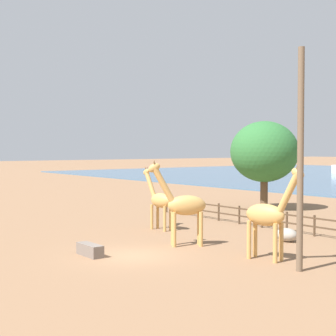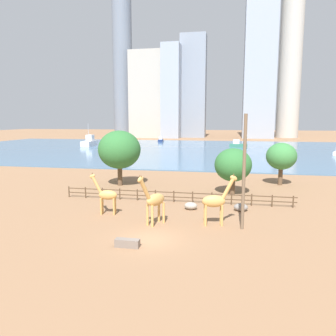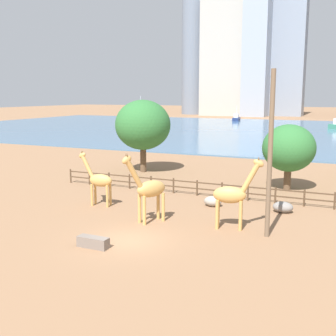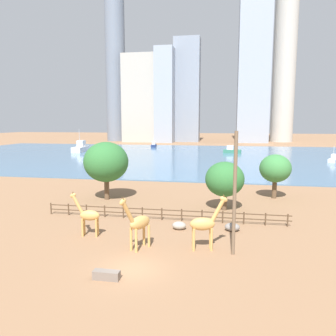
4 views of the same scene
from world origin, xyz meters
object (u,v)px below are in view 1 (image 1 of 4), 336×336
at_px(feeding_trough, 90,250).
at_px(tree_center_broad, 264,152).
at_px(giraffe_tall, 183,205).
at_px(utility_pole, 300,160).
at_px(giraffe_young, 268,215).
at_px(boulder_near_fence, 287,235).
at_px(giraffe_companion, 160,200).

relative_size(feeding_trough, tree_center_broad, 0.23).
xyz_separation_m(giraffe_tall, utility_pole, (7.63, 0.34, 2.61)).
relative_size(giraffe_tall, tree_center_broad, 0.61).
bearing_deg(utility_pole, giraffe_young, 166.13).
relative_size(boulder_near_fence, feeding_trough, 0.74).
height_order(boulder_near_fence, tree_center_broad, tree_center_broad).
distance_m(utility_pole, tree_center_broad, 22.85).
height_order(giraffe_companion, utility_pole, utility_pole).
bearing_deg(tree_center_broad, giraffe_young, -47.28).
bearing_deg(tree_center_broad, boulder_near_fence, -43.06).
height_order(giraffe_tall, tree_center_broad, tree_center_broad).
height_order(giraffe_companion, boulder_near_fence, giraffe_companion).
distance_m(giraffe_young, utility_pole, 3.57).
bearing_deg(utility_pole, giraffe_companion, 171.40).
xyz_separation_m(utility_pole, feeding_trough, (-8.37, -5.73, -4.56)).
relative_size(boulder_near_fence, tree_center_broad, 0.17).
xyz_separation_m(utility_pole, boulder_near_fence, (-5.06, 5.24, -4.48)).
xyz_separation_m(utility_pole, tree_center_broad, (-16.44, 15.87, 0.21)).
bearing_deg(giraffe_young, boulder_near_fence, 108.84).
xyz_separation_m(giraffe_tall, tree_center_broad, (-8.81, 16.22, 2.82)).
relative_size(utility_pole, tree_center_broad, 1.25).
xyz_separation_m(giraffe_tall, giraffe_young, (5.32, 0.91, -0.06)).
bearing_deg(giraffe_tall, tree_center_broad, -121.03).
distance_m(giraffe_companion, giraffe_young, 10.78).
bearing_deg(tree_center_broad, utility_pole, -44.00).
bearing_deg(giraffe_companion, utility_pole, 166.30).
bearing_deg(giraffe_young, feeding_trough, -145.63).
bearing_deg(feeding_trough, boulder_near_fence, 73.22).
xyz_separation_m(giraffe_young, feeding_trough, (-6.07, -6.30, -1.89)).
distance_m(feeding_trough, tree_center_broad, 23.55).
distance_m(giraffe_companion, tree_center_broad, 14.67).
distance_m(giraffe_tall, boulder_near_fence, 6.42).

